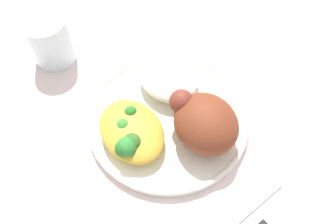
{
  "coord_description": "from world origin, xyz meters",
  "views": [
    {
      "loc": [
        -0.23,
        0.15,
        0.47
      ],
      "look_at": [
        0.0,
        0.0,
        0.03
      ],
      "focal_mm": 37.43,
      "sensor_mm": 36.0,
      "label": 1
    }
  ],
  "objects": [
    {
      "name": "fork",
      "position": [
        -0.18,
        0.01,
        0.0
      ],
      "size": [
        0.03,
        0.14,
        0.01
      ],
      "color": "#B2B2B7",
      "rests_on": "ground_plane"
    },
    {
      "name": "ground_plane",
      "position": [
        0.0,
        0.0,
        0.0
      ],
      "size": [
        2.0,
        2.0,
        0.0
      ],
      "primitive_type": "plane",
      "color": "silver"
    },
    {
      "name": "rice_pile",
      "position": [
        0.05,
        -0.03,
        0.03
      ],
      "size": [
        0.1,
        0.09,
        0.03
      ],
      "primitive_type": "ellipsoid",
      "color": "white",
      "rests_on": "plate"
    },
    {
      "name": "plate",
      "position": [
        0.0,
        0.0,
        0.01
      ],
      "size": [
        0.25,
        0.25,
        0.02
      ],
      "color": "white",
      "rests_on": "ground_plane"
    },
    {
      "name": "water_glass",
      "position": [
        0.22,
        0.09,
        0.04
      ],
      "size": [
        0.07,
        0.07,
        0.08
      ],
      "primitive_type": "cylinder",
      "color": "silver",
      "rests_on": "ground_plane"
    },
    {
      "name": "roasted_chicken",
      "position": [
        -0.05,
        -0.02,
        0.05
      ],
      "size": [
        0.11,
        0.09,
        0.07
      ],
      "color": "brown",
      "rests_on": "plate"
    },
    {
      "name": "mac_cheese_with_broccoli",
      "position": [
        -0.0,
        0.07,
        0.03
      ],
      "size": [
        0.11,
        0.09,
        0.04
      ],
      "color": "gold",
      "rests_on": "plate"
    }
  ]
}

